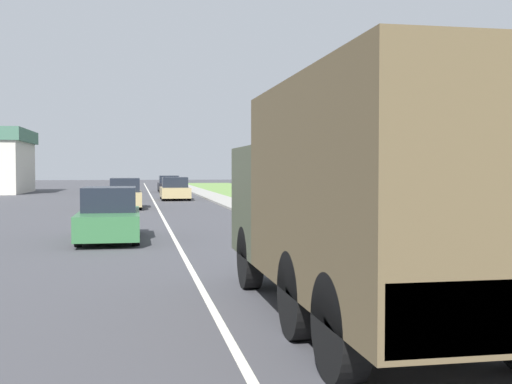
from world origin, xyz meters
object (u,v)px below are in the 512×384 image
(military_truck, at_px, (362,196))
(car_nearest_ahead, at_px, (110,216))
(car_third_ahead, at_px, (175,190))
(car_second_ahead, at_px, (125,195))
(car_fourth_ahead, at_px, (169,184))

(military_truck, relative_size, car_nearest_ahead, 1.59)
(car_nearest_ahead, bearing_deg, military_truck, -71.40)
(car_third_ahead, bearing_deg, military_truck, -89.35)
(car_nearest_ahead, height_order, car_second_ahead, car_second_ahead)
(military_truck, height_order, car_third_ahead, military_truck)
(military_truck, height_order, car_second_ahead, military_truck)
(military_truck, height_order, car_nearest_ahead, military_truck)
(military_truck, xyz_separation_m, car_nearest_ahead, (-3.76, 11.18, -1.04))
(military_truck, relative_size, car_fourth_ahead, 1.61)
(car_second_ahead, height_order, car_fourth_ahead, car_second_ahead)
(car_nearest_ahead, bearing_deg, car_second_ahead, 89.26)
(military_truck, distance_m, car_nearest_ahead, 11.84)
(military_truck, bearing_deg, car_fourth_ahead, 90.05)
(military_truck, distance_m, car_third_ahead, 35.64)
(car_nearest_ahead, bearing_deg, car_third_ahead, 82.18)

